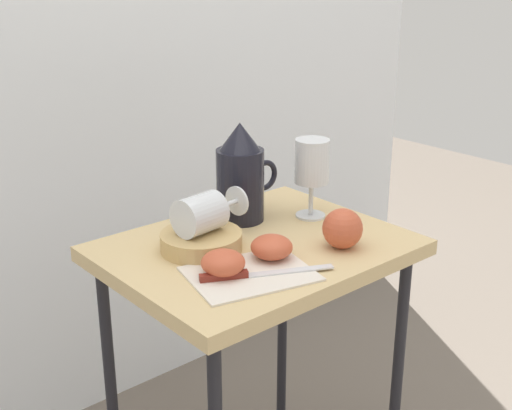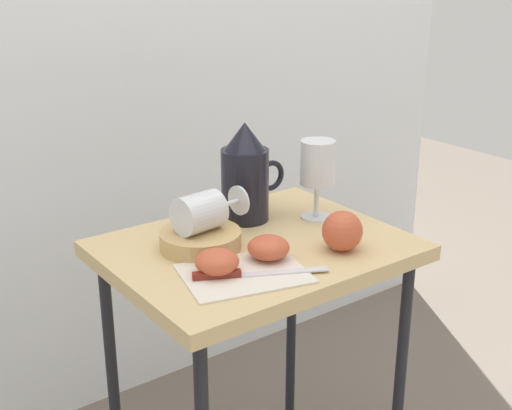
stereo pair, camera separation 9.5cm
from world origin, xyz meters
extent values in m
cube|color=white|center=(0.00, 0.63, 0.98)|extent=(2.40, 0.03, 1.97)
cube|color=tan|center=(0.00, 0.00, 0.66)|extent=(0.57, 0.44, 0.03)
cylinder|color=black|center=(0.24, -0.18, 0.32)|extent=(0.02, 0.02, 0.65)
cylinder|color=black|center=(-0.24, 0.18, 0.32)|extent=(0.02, 0.02, 0.65)
cylinder|color=black|center=(0.24, 0.18, 0.32)|extent=(0.02, 0.02, 0.65)
cube|color=silver|center=(-0.10, -0.10, 0.68)|extent=(0.25, 0.21, 0.00)
cylinder|color=tan|center=(-0.10, 0.04, 0.70)|extent=(0.16, 0.16, 0.03)
cylinder|color=black|center=(0.06, 0.12, 0.76)|extent=(0.10, 0.10, 0.15)
cylinder|color=#D1661E|center=(0.06, 0.12, 0.73)|extent=(0.09, 0.09, 0.08)
cone|color=black|center=(0.06, 0.12, 0.86)|extent=(0.09, 0.09, 0.06)
torus|color=black|center=(0.13, 0.12, 0.76)|extent=(0.07, 0.01, 0.07)
cylinder|color=silver|center=(0.18, 0.04, 0.68)|extent=(0.06, 0.06, 0.00)
cylinder|color=silver|center=(0.18, 0.04, 0.72)|extent=(0.01, 0.01, 0.07)
cylinder|color=silver|center=(0.18, 0.04, 0.80)|extent=(0.07, 0.07, 0.09)
cylinder|color=#D1661E|center=(0.18, 0.04, 0.78)|extent=(0.06, 0.06, 0.05)
cylinder|color=silver|center=(-0.10, 0.05, 0.75)|extent=(0.09, 0.08, 0.08)
cylinder|color=silver|center=(-0.03, 0.05, 0.75)|extent=(0.06, 0.02, 0.01)
cylinder|color=silver|center=(0.00, 0.06, 0.75)|extent=(0.01, 0.06, 0.06)
ellipsoid|color=#C15133|center=(-0.14, -0.07, 0.71)|extent=(0.08, 0.08, 0.04)
ellipsoid|color=#C15133|center=(-0.03, -0.08, 0.71)|extent=(0.08, 0.08, 0.04)
sphere|color=#C15133|center=(0.11, -0.12, 0.72)|extent=(0.08, 0.08, 0.08)
cube|color=silver|center=(-0.04, -0.14, 0.69)|extent=(0.15, 0.08, 0.00)
cube|color=maroon|center=(-0.15, -0.09, 0.69)|extent=(0.08, 0.05, 0.01)
camera|label=1|loc=(-0.80, -0.94, 1.21)|focal=48.19mm
camera|label=2|loc=(-0.73, -1.00, 1.21)|focal=48.19mm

